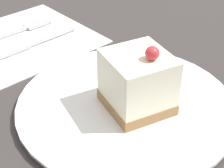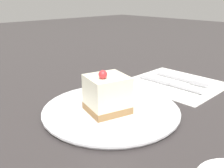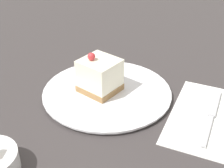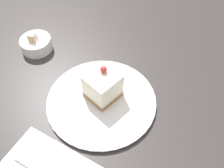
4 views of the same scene
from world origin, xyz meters
name	(u,v)px [view 4 (image 4 of 4)]	position (x,y,z in m)	size (l,w,h in m)	color
ground_plane	(87,100)	(0.00, 0.00, 0.00)	(4.00, 4.00, 0.00)	#383333
plate	(102,101)	(0.01, -0.04, 0.01)	(0.28, 0.28, 0.01)	white
cake_slice	(103,86)	(0.03, -0.03, 0.05)	(0.09, 0.09, 0.09)	#9E7547
sugar_bowl	(36,44)	(0.08, 0.24, 0.02)	(0.09, 0.09, 0.06)	white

